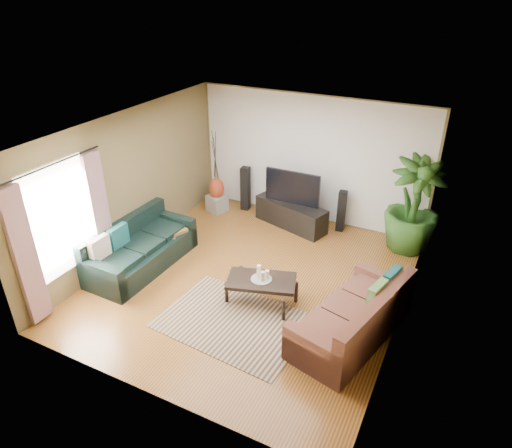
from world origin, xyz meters
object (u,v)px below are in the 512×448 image
Objects in this scene: speaker_left at (245,188)px; pedestal at (217,203)px; sofa_left at (141,246)px; vase at (216,189)px; sofa_right at (352,313)px; coffee_table at (261,291)px; potted_plant at (414,205)px; speaker_right at (341,211)px; tv_stand at (291,214)px; television at (292,187)px; side_table at (172,240)px.

speaker_left is 0.73m from pedestal.
speaker_left is at bearing -9.80° from sofa_left.
speaker_left is 2.09× the size of vase.
pedestal is (-3.88, 2.67, -0.24)m from sofa_right.
sofa_right is 1.92× the size of coffee_table.
sofa_left is 2.42m from coffee_table.
sofa_right is at bearing -95.53° from potted_plant.
speaker_right reaches higher than pedestal.
tv_stand is at bearing -128.45° from sofa_right.
television is 2.40m from potted_plant.
speaker_right is at bearing 64.26° from coffee_table.
sofa_right is 3.52m from television.
coffee_table is at bearing -88.24° from sofa_left.
sofa_right is at bearing -22.47° from coffee_table.
sofa_right is 2.37× the size of speaker_right.
tv_stand is 1.30m from speaker_left.
speaker_right is 3.49m from side_table.
television is (1.83, 2.66, 0.46)m from sofa_left.
coffee_table is at bearing -104.14° from speaker_right.
potted_plant is (4.22, 2.83, 0.50)m from sofa_left.
sofa_left is 2.15× the size of speaker_left.
coffee_table is 1.23× the size of speaker_right.
potted_plant is at bearing 39.69° from coffee_table.
tv_stand is at bearing 2.86° from pedestal.
television reaches higher than tv_stand.
sofa_left is at bearing -108.43° from speaker_left.
vase is (-2.36, 2.54, 0.33)m from coffee_table.
vase is (0.00, 0.00, 0.36)m from pedestal.
sofa_left is at bearing -146.19° from potted_plant.
television reaches higher than sofa_left.
tv_stand is 1.60× the size of speaker_left.
tv_stand is at bearing -169.51° from speaker_right.
tv_stand reaches higher than side_table.
speaker_right is 2.80m from vase.
sofa_left is at bearing -108.02° from tv_stand.
pedestal is (-2.36, 2.54, -0.03)m from coffee_table.
potted_plant is (1.81, 2.82, 0.70)m from coffee_table.
potted_plant reaches higher than side_table.
side_table is (0.12, -1.87, -0.31)m from vase.
side_table is (0.12, -1.87, 0.06)m from pedestal.
television is 3.12× the size of pedestal.
television is 0.64× the size of potted_plant.
potted_plant is 3.79× the size of side_table.
sofa_left is 1.04× the size of sofa_right.
side_table is at bearing -107.30° from speaker_left.
coffee_table reaches higher than pedestal.
coffee_table is 0.59× the size of potted_plant.
speaker_left reaches higher than side_table.
sofa_left is 0.72m from side_table.
television is (-2.10, 2.78, 0.46)m from sofa_right.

